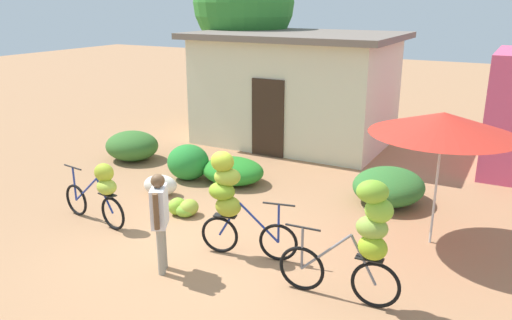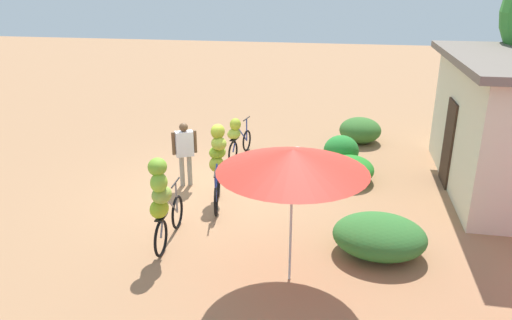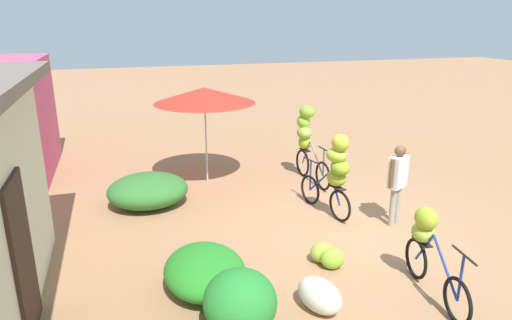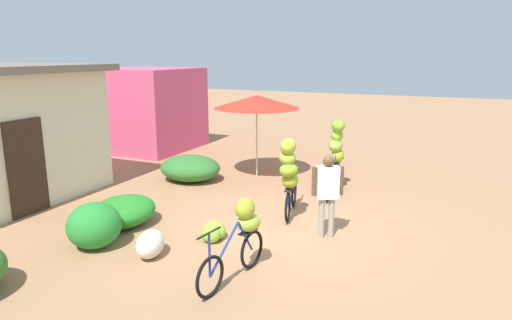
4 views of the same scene
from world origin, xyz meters
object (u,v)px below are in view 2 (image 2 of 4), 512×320
Objects in this scene: bicycle_leftmost at (237,135)px; bicycle_near_pile at (218,157)px; banana_pile_on_ground at (269,170)px; person_vendor at (185,148)px; market_umbrella at (293,160)px; bicycle_center_loaded at (162,197)px; produce_sack at (298,155)px.

bicycle_near_pile is at bearing 4.11° from bicycle_leftmost.
banana_pile_on_ground is 2.20m from person_vendor.
market_umbrella is 1.30× the size of bicycle_center_loaded.
bicycle_center_loaded reaches higher than bicycle_leftmost.
bicycle_near_pile is at bearing -29.58° from produce_sack.
bicycle_leftmost is 2.11m from person_vendor.
market_umbrella is at bearing 40.84° from person_vendor.
banana_pile_on_ground is at bearing 161.97° from bicycle_center_loaded.
person_vendor reaches higher than bicycle_leftmost.
market_umbrella is 2.57m from bicycle_center_loaded.
bicycle_near_pile is 1.97m from banana_pile_on_ground.
market_umbrella is 3.27× the size of produce_sack.
banana_pile_on_ground is at bearing 150.97° from bicycle_near_pile.
bicycle_leftmost is at bearing -158.21° from market_umbrella.
bicycle_center_loaded is at bearing -101.81° from market_umbrella.
bicycle_leftmost is at bearing -88.36° from produce_sack.
bicycle_near_pile reaches higher than banana_pile_on_ground.
bicycle_near_pile is 0.96× the size of bicycle_center_loaded.
market_umbrella is at bearing 35.27° from bicycle_near_pile.
market_umbrella reaches higher than produce_sack.
bicycle_center_loaded is (2.25, -0.37, 0.04)m from bicycle_near_pile.
bicycle_leftmost is 1.73m from produce_sack.
bicycle_near_pile reaches higher than produce_sack.
produce_sack is (-5.34, -0.45, -1.83)m from market_umbrella.
person_vendor is (1.95, -0.77, 0.24)m from bicycle_leftmost.
bicycle_near_pile is 2.42× the size of produce_sack.
banana_pile_on_ground is (-3.81, 1.24, -0.87)m from bicycle_center_loaded.
person_vendor is at bearing -50.62° from produce_sack.
produce_sack is (-1.05, 0.62, 0.07)m from banana_pile_on_ground.
person_vendor is at bearing -168.50° from bicycle_center_loaded.
market_umbrella is 4.81m from banana_pile_on_ground.
person_vendor is (0.95, -1.82, 0.78)m from banana_pile_on_ground.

